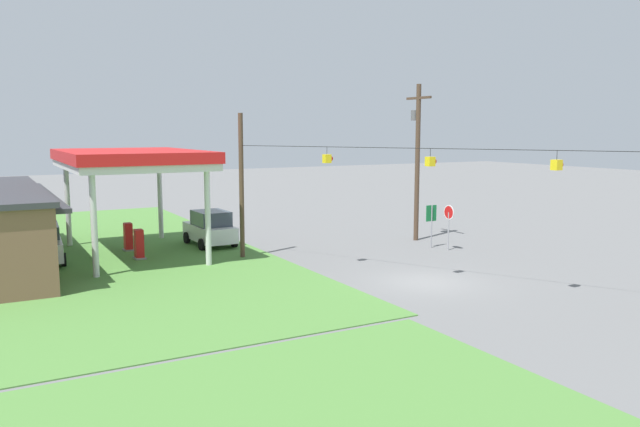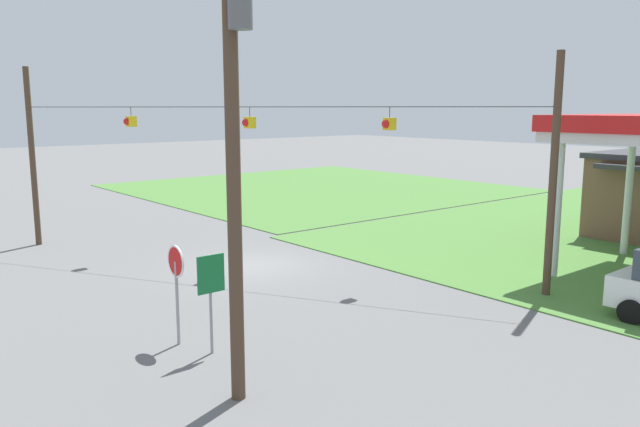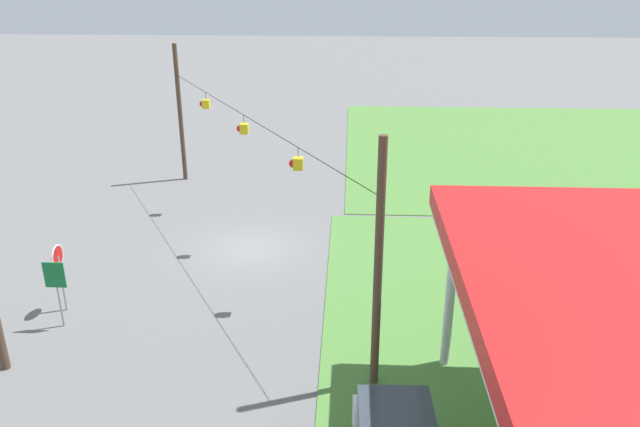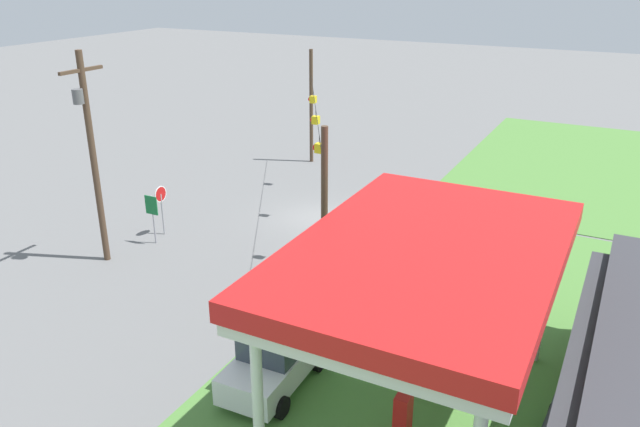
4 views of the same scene
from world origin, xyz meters
name	(u,v)px [view 2 (image 2 of 4)]	position (x,y,z in m)	size (l,w,h in m)	color
ground_plane	(253,266)	(0.00, 0.00, 0.00)	(160.00, 160.00, 0.00)	slate
grass_verge_opposite_corner	(315,188)	(-16.00, 16.00, 0.02)	(24.00, 24.00, 0.04)	#4C7F38
stop_sign_roadside	(176,273)	(5.31, -5.67, 1.81)	(0.80, 0.08, 2.50)	#99999E
route_sign	(211,284)	(6.36, -5.32, 1.71)	(0.10, 0.70, 2.40)	gray
utility_pole_main	(234,139)	(8.75, -6.08, 5.17)	(2.20, 0.44, 9.23)	#4C3828
signal_span_gantry	(250,157)	(0.00, -0.01, 4.01)	(18.00, 10.24, 7.42)	#4C3828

